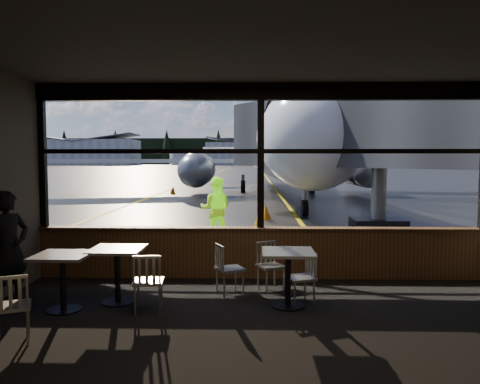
{
  "coord_description": "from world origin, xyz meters",
  "views": [
    {
      "loc": [
        -0.14,
        -8.38,
        2.16
      ],
      "look_at": [
        -0.4,
        1.0,
        1.5
      ],
      "focal_mm": 35.0,
      "sensor_mm": 36.0,
      "label": 1
    }
  ],
  "objects_px": {
    "chair_mid_s": "(148,282)",
    "cone_nose": "(266,212)",
    "airliner": "(279,108)",
    "chair_left_s": "(12,307)",
    "cafe_table_left": "(63,283)",
    "chair_near_e": "(300,278)",
    "jet_bridge": "(380,146)",
    "ground_crew": "(216,209)",
    "cafe_table_near": "(288,279)",
    "cone_extra": "(258,225)",
    "passenger": "(9,249)",
    "cafe_table_mid": "(118,276)",
    "chair_near_w": "(230,269)",
    "cone_wing": "(173,190)",
    "chair_near_n": "(271,267)"
  },
  "relations": [
    {
      "from": "chair_mid_s",
      "to": "cone_nose",
      "type": "bearing_deg",
      "value": 73.03
    },
    {
      "from": "airliner",
      "to": "chair_left_s",
      "type": "height_order",
      "value": "airliner"
    },
    {
      "from": "cafe_table_left",
      "to": "chair_near_e",
      "type": "relative_size",
      "value": 1.02
    },
    {
      "from": "jet_bridge",
      "to": "ground_crew",
      "type": "relative_size",
      "value": 6.91
    },
    {
      "from": "jet_bridge",
      "to": "chair_left_s",
      "type": "relative_size",
      "value": 13.79
    },
    {
      "from": "cafe_table_near",
      "to": "cone_extra",
      "type": "xyz_separation_m",
      "value": [
        -0.37,
        6.58,
        -0.13
      ]
    },
    {
      "from": "ground_crew",
      "to": "cone_nose",
      "type": "distance_m",
      "value": 4.75
    },
    {
      "from": "chair_near_e",
      "to": "jet_bridge",
      "type": "bearing_deg",
      "value": -42.48
    },
    {
      "from": "cafe_table_left",
      "to": "ground_crew",
      "type": "height_order",
      "value": "ground_crew"
    },
    {
      "from": "chair_left_s",
      "to": "ground_crew",
      "type": "height_order",
      "value": "ground_crew"
    },
    {
      "from": "cafe_table_left",
      "to": "passenger",
      "type": "relative_size",
      "value": 0.48
    },
    {
      "from": "jet_bridge",
      "to": "ground_crew",
      "type": "bearing_deg",
      "value": -160.77
    },
    {
      "from": "passenger",
      "to": "ground_crew",
      "type": "distance_m",
      "value": 6.15
    },
    {
      "from": "cafe_table_left",
      "to": "chair_near_e",
      "type": "distance_m",
      "value": 3.4
    },
    {
      "from": "chair_near_e",
      "to": "cone_nose",
      "type": "height_order",
      "value": "chair_near_e"
    },
    {
      "from": "passenger",
      "to": "ground_crew",
      "type": "height_order",
      "value": "passenger"
    },
    {
      "from": "cafe_table_mid",
      "to": "ground_crew",
      "type": "bearing_deg",
      "value": 79.03
    },
    {
      "from": "cafe_table_left",
      "to": "passenger",
      "type": "distance_m",
      "value": 1.0
    },
    {
      "from": "cafe_table_left",
      "to": "cone_extra",
      "type": "relative_size",
      "value": 1.45
    },
    {
      "from": "chair_mid_s",
      "to": "cafe_table_near",
      "type": "bearing_deg",
      "value": 1.74
    },
    {
      "from": "airliner",
      "to": "chair_mid_s",
      "type": "relative_size",
      "value": 41.1
    },
    {
      "from": "chair_near_e",
      "to": "cone_extra",
      "type": "distance_m",
      "value": 6.54
    },
    {
      "from": "airliner",
      "to": "chair_near_w",
      "type": "xyz_separation_m",
      "value": [
        -2.0,
        -22.29,
        -4.96
      ]
    },
    {
      "from": "airliner",
      "to": "cone_nose",
      "type": "bearing_deg",
      "value": -96.91
    },
    {
      "from": "chair_near_w",
      "to": "passenger",
      "type": "height_order",
      "value": "passenger"
    },
    {
      "from": "chair_near_e",
      "to": "ground_crew",
      "type": "bearing_deg",
      "value": -2.12
    },
    {
      "from": "ground_crew",
      "to": "passenger",
      "type": "bearing_deg",
      "value": 68.71
    },
    {
      "from": "cone_wing",
      "to": "cafe_table_left",
      "type": "bearing_deg",
      "value": -84.16
    },
    {
      "from": "cafe_table_mid",
      "to": "cone_extra",
      "type": "distance_m",
      "value": 6.83
    },
    {
      "from": "chair_near_w",
      "to": "airliner",
      "type": "bearing_deg",
      "value": 150.6
    },
    {
      "from": "airliner",
      "to": "cone_extra",
      "type": "height_order",
      "value": "airliner"
    },
    {
      "from": "airliner",
      "to": "cone_extra",
      "type": "relative_size",
      "value": 61.9
    },
    {
      "from": "cone_wing",
      "to": "chair_near_w",
      "type": "bearing_deg",
      "value": -77.96
    },
    {
      "from": "chair_near_n",
      "to": "cone_wing",
      "type": "distance_m",
      "value": 22.1
    },
    {
      "from": "airliner",
      "to": "cafe_table_left",
      "type": "bearing_deg",
      "value": -102.3
    },
    {
      "from": "cafe_table_mid",
      "to": "cone_wing",
      "type": "xyz_separation_m",
      "value": [
        -2.97,
        22.18,
        -0.17
      ]
    },
    {
      "from": "cafe_table_mid",
      "to": "chair_left_s",
      "type": "xyz_separation_m",
      "value": [
        -0.8,
        -1.53,
        0.01
      ]
    },
    {
      "from": "cone_wing",
      "to": "cone_nose",
      "type": "bearing_deg",
      "value": -66.03
    },
    {
      "from": "chair_near_w",
      "to": "chair_mid_s",
      "type": "distance_m",
      "value": 1.39
    },
    {
      "from": "cafe_table_near",
      "to": "chair_mid_s",
      "type": "bearing_deg",
      "value": -171.97
    },
    {
      "from": "airliner",
      "to": "cafe_table_left",
      "type": "relative_size",
      "value": 42.8
    },
    {
      "from": "chair_left_s",
      "to": "ground_crew",
      "type": "xyz_separation_m",
      "value": [
        1.85,
        6.93,
        0.42
      ]
    },
    {
      "from": "airliner",
      "to": "chair_near_e",
      "type": "bearing_deg",
      "value": -94.07
    },
    {
      "from": "ground_crew",
      "to": "cone_wing",
      "type": "height_order",
      "value": "ground_crew"
    },
    {
      "from": "chair_mid_s",
      "to": "cafe_table_left",
      "type": "bearing_deg",
      "value": 173.44
    },
    {
      "from": "jet_bridge",
      "to": "cone_nose",
      "type": "distance_m",
      "value": 4.9
    },
    {
      "from": "cafe_table_near",
      "to": "cafe_table_left",
      "type": "bearing_deg",
      "value": -175.11
    },
    {
      "from": "jet_bridge",
      "to": "chair_near_n",
      "type": "height_order",
      "value": "jet_bridge"
    },
    {
      "from": "chair_near_e",
      "to": "chair_mid_s",
      "type": "height_order",
      "value": "chair_mid_s"
    },
    {
      "from": "cafe_table_left",
      "to": "chair_left_s",
      "type": "distance_m",
      "value": 1.15
    }
  ]
}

